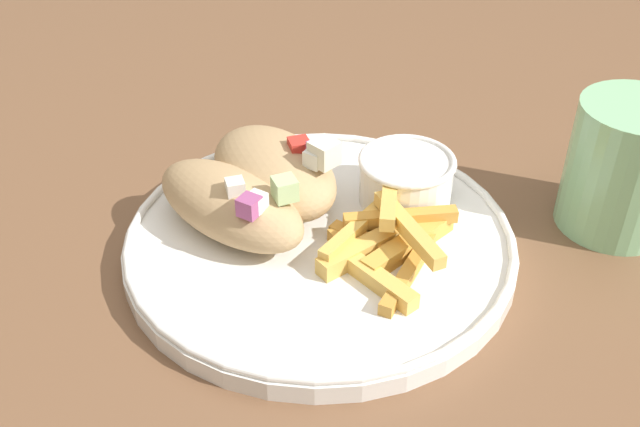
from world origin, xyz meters
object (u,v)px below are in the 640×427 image
(pita_sandwich_far, at_px, (275,171))
(sauce_ramekin, at_px, (409,179))
(water_glass, at_px, (623,173))
(fries_pile, at_px, (386,240))
(plate, at_px, (320,241))
(pita_sandwich_near, at_px, (231,204))

(pita_sandwich_far, relative_size, sauce_ramekin, 1.87)
(water_glass, bearing_deg, fries_pile, -116.64)
(fries_pile, distance_m, sauce_ramekin, 0.06)
(plate, relative_size, sauce_ramekin, 3.84)
(plate, relative_size, pita_sandwich_near, 2.07)
(plate, height_order, fries_pile, fries_pile)
(pita_sandwich_far, height_order, water_glass, water_glass)
(pita_sandwich_far, distance_m, sauce_ramekin, 0.10)
(sauce_ramekin, relative_size, water_glass, 0.73)
(fries_pile, relative_size, water_glass, 1.10)
(fries_pile, bearing_deg, pita_sandwich_far, -173.36)
(pita_sandwich_near, relative_size, sauce_ramekin, 1.86)
(pita_sandwich_near, xyz_separation_m, pita_sandwich_far, (-0.01, 0.05, 0.00))
(pita_sandwich_far, relative_size, fries_pile, 1.24)
(plate, xyz_separation_m, sauce_ramekin, (0.02, 0.08, 0.03))
(sauce_ramekin, bearing_deg, pita_sandwich_far, -137.00)
(plate, xyz_separation_m, fries_pile, (0.04, 0.02, 0.02))
(pita_sandwich_near, relative_size, water_glass, 1.36)
(plate, relative_size, pita_sandwich_far, 2.06)
(pita_sandwich_far, xyz_separation_m, water_glass, (0.18, 0.17, 0.01))
(plate, xyz_separation_m, pita_sandwich_far, (-0.06, 0.01, 0.03))
(plate, distance_m, water_glass, 0.23)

